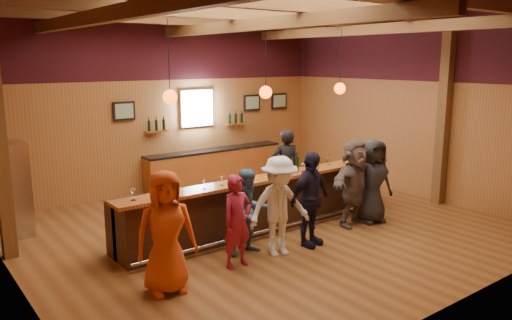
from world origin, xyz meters
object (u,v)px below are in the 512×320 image
(stainless_fridge, at_px, (8,190))
(customer_brown, at_px, (354,183))
(customer_orange, at_px, (166,232))
(ice_bucket, at_px, (283,168))
(bar_counter, at_px, (261,202))
(bottle_a, at_px, (288,164))
(back_bar_cabinet, at_px, (215,166))
(customer_white, at_px, (279,206))
(customer_dark, at_px, (373,181))
(customer_navy, at_px, (310,199))
(customer_denim, at_px, (249,212))
(bartender, at_px, (286,168))
(customer_redvest, at_px, (237,221))

(stainless_fridge, relative_size, customer_brown, 1.02)
(customer_orange, xyz_separation_m, ice_bucket, (3.12, 1.12, 0.33))
(bar_counter, height_order, bottle_a, bottle_a)
(back_bar_cabinet, xyz_separation_m, customer_brown, (0.39, -4.59, 0.41))
(customer_orange, height_order, customer_white, customer_orange)
(customer_brown, distance_m, customer_dark, 0.47)
(customer_brown, height_order, bottle_a, customer_brown)
(customer_dark, xyz_separation_m, ice_bucket, (-1.72, 0.80, 0.37))
(back_bar_cabinet, xyz_separation_m, ice_bucket, (-0.88, -3.89, 0.76))
(customer_navy, distance_m, customer_brown, 1.52)
(stainless_fridge, distance_m, customer_white, 5.14)
(customer_orange, bearing_deg, back_bar_cabinet, 61.84)
(customer_dark, bearing_deg, bar_counter, 163.25)
(customer_brown, bearing_deg, customer_denim, 172.75)
(customer_dark, height_order, ice_bucket, customer_dark)
(customer_orange, relative_size, customer_navy, 1.04)
(customer_orange, bearing_deg, bartender, 39.21)
(back_bar_cabinet, xyz_separation_m, customer_orange, (-4.00, -5.00, 0.42))
(bar_counter, bearing_deg, bartender, 32.23)
(back_bar_cabinet, height_order, customer_orange, customer_orange)
(stainless_fridge, height_order, bartender, stainless_fridge)
(customer_brown, height_order, bartender, same)
(customer_redvest, bearing_deg, stainless_fridge, 120.10)
(back_bar_cabinet, relative_size, customer_denim, 2.67)
(customer_dark, height_order, bartender, bartender)
(customer_redvest, distance_m, bottle_a, 2.38)
(customer_redvest, relative_size, ice_bucket, 6.19)
(bartender, distance_m, ice_bucket, 1.62)
(customer_brown, bearing_deg, customer_dark, -18.26)
(bar_counter, bearing_deg, back_bar_cabinet, 71.66)
(bar_counter, distance_m, customer_orange, 3.18)
(customer_denim, relative_size, customer_navy, 0.87)
(customer_brown, bearing_deg, bar_counter, 140.89)
(customer_denim, relative_size, bottle_a, 4.14)
(back_bar_cabinet, bearing_deg, customer_orange, -128.65)
(customer_redvest, xyz_separation_m, bottle_a, (2.03, 1.13, 0.49))
(back_bar_cabinet, bearing_deg, bartender, -86.31)
(customer_white, distance_m, ice_bucket, 1.44)
(customer_dark, bearing_deg, customer_redvest, -164.85)
(customer_orange, bearing_deg, customer_dark, 14.17)
(customer_denim, height_order, ice_bucket, customer_denim)
(bar_counter, bearing_deg, customer_white, -115.69)
(customer_dark, bearing_deg, ice_bucket, 167.20)
(back_bar_cabinet, distance_m, bartender, 2.75)
(bar_counter, xyz_separation_m, bartender, (1.36, 0.86, 0.36))
(customer_redvest, distance_m, customer_dark, 3.52)
(customer_brown, relative_size, bottle_a, 4.88)
(stainless_fridge, height_order, customer_brown, stainless_fridge)
(back_bar_cabinet, xyz_separation_m, customer_dark, (0.84, -4.69, 0.39))
(back_bar_cabinet, relative_size, customer_redvest, 2.63)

